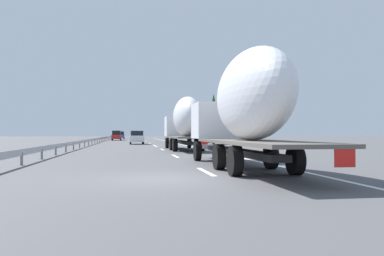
{
  "coord_description": "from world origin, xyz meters",
  "views": [
    {
      "loc": [
        -12.46,
        1.06,
        1.48
      ],
      "look_at": [
        17.54,
        -3.77,
        1.89
      ],
      "focal_mm": 35.9,
      "sensor_mm": 36.0,
      "label": 1
    }
  ],
  "objects_px": {
    "car_red_compact": "(117,136)",
    "road_sign": "(192,128)",
    "car_blue_sedan": "(121,135)",
    "truck_trailing": "(244,105)",
    "car_white_van": "(137,137)",
    "truck_lead": "(185,121)"
  },
  "relations": [
    {
      "from": "car_white_van",
      "to": "road_sign",
      "type": "distance_m",
      "value": 7.86
    },
    {
      "from": "road_sign",
      "to": "car_blue_sedan",
      "type": "bearing_deg",
      "value": 11.74
    },
    {
      "from": "truck_lead",
      "to": "truck_trailing",
      "type": "height_order",
      "value": "truck_trailing"
    },
    {
      "from": "truck_trailing",
      "to": "car_white_van",
      "type": "distance_m",
      "value": 36.88
    },
    {
      "from": "truck_trailing",
      "to": "car_blue_sedan",
      "type": "bearing_deg",
      "value": 4.9
    },
    {
      "from": "car_white_van",
      "to": "road_sign",
      "type": "xyz_separation_m",
      "value": [
        -3.58,
        -6.89,
        1.22
      ]
    },
    {
      "from": "truck_lead",
      "to": "truck_trailing",
      "type": "bearing_deg",
      "value": 180.0
    },
    {
      "from": "car_blue_sedan",
      "to": "road_sign",
      "type": "relative_size",
      "value": 1.37
    },
    {
      "from": "truck_lead",
      "to": "car_white_van",
      "type": "distance_m",
      "value": 19.69
    },
    {
      "from": "truck_lead",
      "to": "car_blue_sedan",
      "type": "distance_m",
      "value": 64.66
    },
    {
      "from": "truck_trailing",
      "to": "car_red_compact",
      "type": "bearing_deg",
      "value": 6.64
    },
    {
      "from": "truck_lead",
      "to": "road_sign",
      "type": "relative_size",
      "value": 3.94
    },
    {
      "from": "car_red_compact",
      "to": "car_blue_sedan",
      "type": "distance_m",
      "value": 18.01
    },
    {
      "from": "car_red_compact",
      "to": "truck_lead",
      "type": "bearing_deg",
      "value": -170.9
    },
    {
      "from": "truck_trailing",
      "to": "car_white_van",
      "type": "height_order",
      "value": "truck_trailing"
    },
    {
      "from": "truck_trailing",
      "to": "road_sign",
      "type": "distance_m",
      "value": 33.21
    },
    {
      "from": "truck_lead",
      "to": "truck_trailing",
      "type": "relative_size",
      "value": 0.87
    },
    {
      "from": "truck_trailing",
      "to": "road_sign",
      "type": "relative_size",
      "value": 4.55
    },
    {
      "from": "road_sign",
      "to": "truck_lead",
      "type": "bearing_deg",
      "value": 168.82
    },
    {
      "from": "truck_lead",
      "to": "car_red_compact",
      "type": "xyz_separation_m",
      "value": [
        46.25,
        7.4,
        -1.54
      ]
    },
    {
      "from": "car_red_compact",
      "to": "road_sign",
      "type": "bearing_deg",
      "value": -161.04
    },
    {
      "from": "truck_trailing",
      "to": "car_white_van",
      "type": "bearing_deg",
      "value": 5.91
    }
  ]
}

